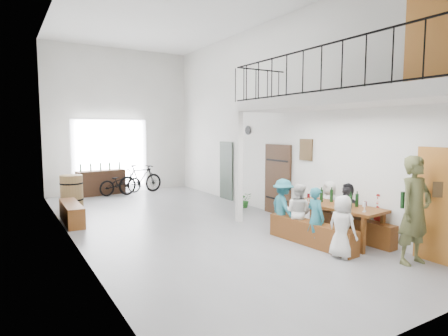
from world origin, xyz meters
TOP-DOWN VIEW (x-y plane):
  - floor at (0.00, 0.00)m, footprint 12.00×12.00m
  - room_walls at (0.00, 0.00)m, footprint 12.00×12.00m
  - gateway_portal at (-0.40, 5.94)m, footprint 2.80×0.08m
  - right_wall_decor at (2.70, -1.87)m, footprint 0.07×8.28m
  - balcony at (1.98, -3.13)m, footprint 1.52×5.62m
  - tasting_table at (2.20, -2.95)m, footprint 1.04×2.09m
  - bench_inner at (1.50, -2.89)m, footprint 0.53×2.15m
  - bench_wall at (2.57, -2.99)m, footprint 0.36×2.16m
  - tableware at (2.21, -2.99)m, footprint 0.60×1.45m
  - side_bench at (-2.50, 1.70)m, footprint 0.43×1.83m
  - oak_barrel at (-2.17, 3.77)m, footprint 0.69×0.69m
  - serving_counter at (-0.85, 5.65)m, footprint 1.78×0.71m
  - counter_bottles at (-0.85, 5.66)m, footprint 1.49×0.19m
  - guest_left_a at (1.43, -3.78)m, footprint 0.46×0.63m
  - guest_left_b at (1.47, -3.05)m, footprint 0.33×0.47m
  - guest_left_c at (1.51, -2.48)m, footprint 0.66×0.74m
  - guest_left_d at (1.47, -2.02)m, footprint 0.65×0.92m
  - guest_right_a at (2.83, -3.54)m, footprint 0.35×0.68m
  - guest_right_b at (2.76, -2.78)m, footprint 0.44×1.15m
  - guest_right_c at (2.70, -2.26)m, footprint 0.57×0.68m
  - host_standing at (2.30, -4.65)m, footprint 0.74×0.51m
  - potted_plant at (2.45, 0.98)m, footprint 0.52×0.49m
  - bicycle_near at (-0.20, 5.33)m, footprint 1.83×1.02m
  - bicycle_far at (0.52, 5.19)m, footprint 1.91×0.92m

SIDE VIEW (x-z plane):
  - floor at x=0.00m, z-range 0.00..0.00m
  - potted_plant at x=2.45m, z-range 0.00..0.47m
  - bench_inner at x=1.50m, z-range 0.00..0.49m
  - bench_wall at x=2.57m, z-range 0.00..0.50m
  - side_bench at x=-2.50m, z-range 0.00..0.51m
  - bicycle_near at x=-0.20m, z-range 0.00..0.91m
  - serving_counter at x=-0.85m, z-range 0.00..0.92m
  - oak_barrel at x=-2.17m, z-range 0.00..1.01m
  - bicycle_far at x=0.52m, z-range 0.00..1.11m
  - guest_right_a at x=2.83m, z-range 0.00..1.11m
  - guest_left_a at x=1.43m, z-range 0.00..1.19m
  - guest_right_c at x=2.70m, z-range 0.00..1.20m
  - guest_right_b at x=2.76m, z-range 0.00..1.22m
  - guest_left_c at x=1.51m, z-range 0.00..1.24m
  - guest_left_b at x=1.47m, z-range 0.00..1.25m
  - guest_left_d at x=1.47m, z-range 0.00..1.30m
  - tasting_table at x=2.20m, z-range 0.31..1.10m
  - tableware at x=2.21m, z-range 0.76..1.11m
  - host_standing at x=2.30m, z-range 0.00..1.95m
  - counter_bottles at x=-0.85m, z-range 0.92..1.20m
  - gateway_portal at x=-0.40m, z-range 0.00..2.80m
  - right_wall_decor at x=2.70m, z-range -0.80..4.28m
  - balcony at x=1.98m, z-range 0.97..4.96m
  - room_walls at x=0.00m, z-range -2.45..9.55m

